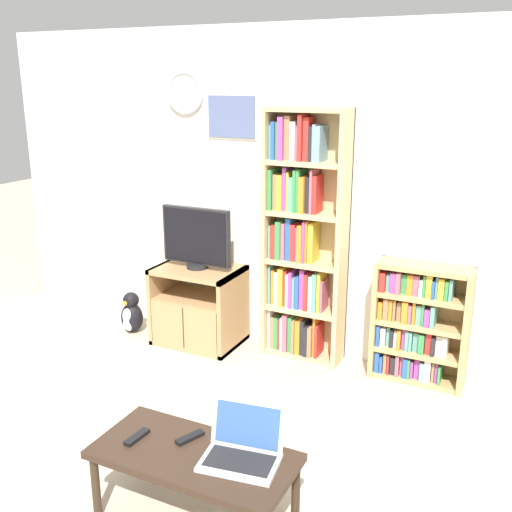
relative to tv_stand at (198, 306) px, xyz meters
The scene contains 10 objects.
wall_back 1.42m from the tv_stand, 18.02° to the left, with size 6.16×0.09×2.60m.
tv_stand is the anchor object (origin of this frame).
television 0.59m from the tv_stand, 103.65° to the left, with size 0.62×0.18×0.51m.
bookshelf_tall 1.08m from the tv_stand, 10.92° to the left, with size 0.65×0.25×1.99m.
bookshelf_short 1.81m from the tv_stand, ahead, with size 0.69×0.26×0.91m.
coffee_table 2.18m from the tv_stand, 59.13° to the right, with size 1.03×0.49×0.40m.
laptop 2.26m from the tv_stand, 52.94° to the right, with size 0.41×0.34×0.26m.
remote_near_laptop 2.06m from the tv_stand, 67.39° to the right, with size 0.06×0.16×0.02m.
remote_far_from_laptop 2.06m from the tv_stand, 59.71° to the right, with size 0.10×0.16×0.02m.
penguin_figurine 0.67m from the tv_stand, behind, with size 0.20×0.18×0.38m.
Camera 1 is at (1.53, -2.04, 2.20)m, focal length 42.00 mm.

